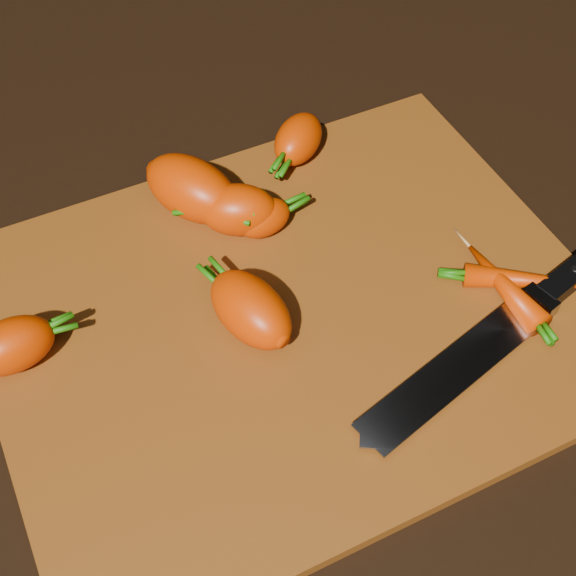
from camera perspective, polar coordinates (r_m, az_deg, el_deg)
name	(u,v)px	position (r m, az deg, el deg)	size (l,w,h in m)	color
ground	(293,322)	(0.69, 0.37, -2.41)	(2.00, 2.00, 0.01)	black
cutting_board	(293,314)	(0.68, 0.37, -1.86)	(0.50, 0.40, 0.01)	#7B3B0B
carrot_0	(12,346)	(0.66, -19.06, -3.90)	(0.07, 0.04, 0.04)	#D23300
carrot_1	(238,210)	(0.72, -3.58, 5.56)	(0.07, 0.05, 0.05)	#D23300
carrot_2	(192,189)	(0.73, -6.86, 7.04)	(0.10, 0.06, 0.06)	#D23300
carrot_3	(251,309)	(0.64, -2.67, -1.53)	(0.08, 0.05, 0.05)	#D23300
carrot_4	(298,139)	(0.79, 0.73, 10.55)	(0.07, 0.04, 0.04)	#D23300
carrot_5	(264,218)	(0.72, -1.75, 4.99)	(0.05, 0.03, 0.03)	#D23300
carrot_6	(535,281)	(0.71, 17.17, 0.50)	(0.12, 0.02, 0.02)	#D23300
carrot_7	(503,285)	(0.70, 15.07, 0.21)	(0.10, 0.03, 0.03)	#D23300
knife	(473,355)	(0.65, 13.03, -4.70)	(0.31, 0.11, 0.02)	gray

